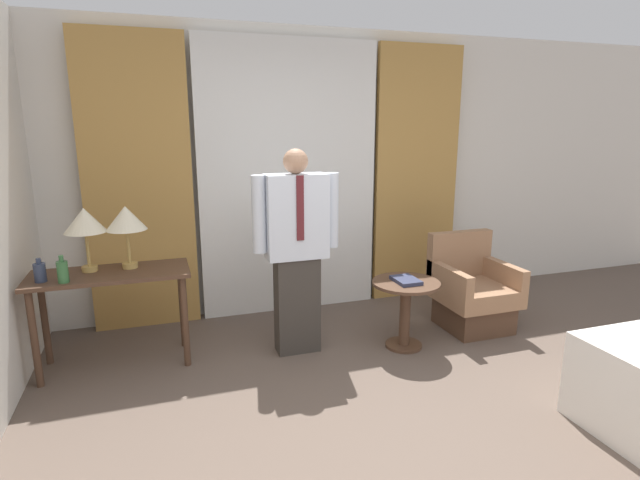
% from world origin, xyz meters
% --- Properties ---
extents(ground_plane, '(16.00, 16.00, 0.00)m').
position_xyz_m(ground_plane, '(0.00, 0.00, 0.00)').
color(ground_plane, brown).
extents(wall_back, '(10.00, 0.06, 2.70)m').
position_xyz_m(wall_back, '(0.00, 2.71, 1.35)').
color(wall_back, silver).
rests_on(wall_back, ground_plane).
extents(curtain_sheer_center, '(1.72, 0.06, 2.58)m').
position_xyz_m(curtain_sheer_center, '(0.00, 2.58, 1.29)').
color(curtain_sheer_center, white).
rests_on(curtain_sheer_center, ground_plane).
extents(curtain_drape_left, '(0.92, 0.06, 2.58)m').
position_xyz_m(curtain_drape_left, '(-1.36, 2.58, 1.29)').
color(curtain_drape_left, '#B28442').
rests_on(curtain_drape_left, ground_plane).
extents(curtain_drape_right, '(0.92, 0.06, 2.58)m').
position_xyz_m(curtain_drape_right, '(1.36, 2.58, 1.29)').
color(curtain_drape_right, '#B28442').
rests_on(curtain_drape_right, ground_plane).
extents(desk, '(1.14, 0.49, 0.74)m').
position_xyz_m(desk, '(-1.59, 1.84, 0.62)').
color(desk, '#4C3323').
rests_on(desk, ground_plane).
extents(table_lamp_left, '(0.30, 0.30, 0.48)m').
position_xyz_m(table_lamp_left, '(-1.73, 1.91, 1.12)').
color(table_lamp_left, tan).
rests_on(table_lamp_left, desk).
extents(table_lamp_right, '(0.30, 0.30, 0.48)m').
position_xyz_m(table_lamp_right, '(-1.45, 1.91, 1.12)').
color(table_lamp_right, tan).
rests_on(table_lamp_right, desk).
extents(bottle_near_edge, '(0.08, 0.08, 0.17)m').
position_xyz_m(bottle_near_edge, '(-2.03, 1.74, 0.81)').
color(bottle_near_edge, '#2D3851').
rests_on(bottle_near_edge, desk).
extents(bottle_by_lamp, '(0.07, 0.07, 0.19)m').
position_xyz_m(bottle_by_lamp, '(-1.87, 1.67, 0.82)').
color(bottle_by_lamp, '#336638').
rests_on(bottle_by_lamp, desk).
extents(person, '(0.69, 0.23, 1.63)m').
position_xyz_m(person, '(-0.21, 1.64, 0.88)').
color(person, '#38332D').
rests_on(person, ground_plane).
extents(armchair, '(0.63, 0.64, 0.84)m').
position_xyz_m(armchair, '(1.43, 1.61, 0.31)').
color(armchair, '#4C3323').
rests_on(armchair, ground_plane).
extents(side_table, '(0.55, 0.55, 0.57)m').
position_xyz_m(side_table, '(0.65, 1.42, 0.38)').
color(side_table, '#4C3323').
rests_on(side_table, ground_plane).
extents(book, '(0.18, 0.25, 0.03)m').
position_xyz_m(book, '(0.65, 1.41, 0.58)').
color(book, '#2D334C').
rests_on(book, side_table).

